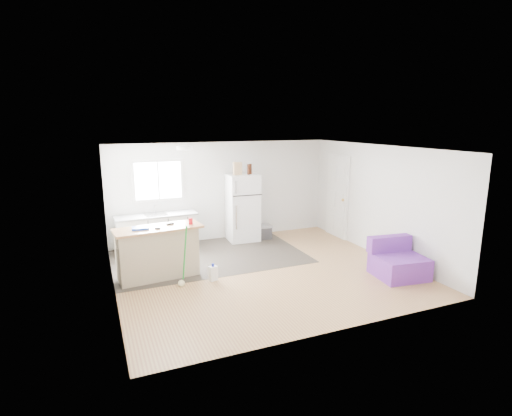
{
  "coord_description": "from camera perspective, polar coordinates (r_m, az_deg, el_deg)",
  "views": [
    {
      "loc": [
        -2.98,
        -6.79,
        2.89
      ],
      "look_at": [
        0.15,
        0.7,
        1.12
      ],
      "focal_mm": 28.0,
      "sensor_mm": 36.0,
      "label": 1
    }
  ],
  "objects": [
    {
      "name": "cooler",
      "position": [
        9.98,
        0.8,
        -3.41
      ],
      "size": [
        0.49,
        0.35,
        0.36
      ],
      "rotation": [
        0.0,
        0.0,
        -0.06
      ],
      "color": "#313134",
      "rests_on": "floor"
    },
    {
      "name": "cleaner_jug",
      "position": [
        7.5,
        -6.15,
        -9.23
      ],
      "size": [
        0.17,
        0.15,
        0.33
      ],
      "rotation": [
        0.0,
        0.0,
        0.3
      ],
      "color": "white",
      "rests_on": "floor"
    },
    {
      "name": "red_cup",
      "position": [
        7.66,
        -9.32,
        -1.86
      ],
      "size": [
        0.1,
        0.1,
        0.12
      ],
      "primitive_type": "cylinder",
      "rotation": [
        0.0,
        0.0,
        -0.29
      ],
      "color": "red",
      "rests_on": "peninsula"
    },
    {
      "name": "mop",
      "position": [
        7.34,
        -10.44,
        -9.13
      ],
      "size": [
        0.21,
        0.32,
        1.12
      ],
      "rotation": [
        0.0,
        0.0,
        0.15
      ],
      "color": "green",
      "rests_on": "floor"
    },
    {
      "name": "bottle_right",
      "position": [
        9.64,
        -0.81,
        5.61
      ],
      "size": [
        0.09,
        0.09,
        0.25
      ],
      "primitive_type": "cylinder",
      "rotation": [
        0.0,
        0.0,
        0.39
      ],
      "color": "#3C190A",
      "rests_on": "refrigerator"
    },
    {
      "name": "blue_tray",
      "position": [
        7.52,
        -16.18,
        -2.78
      ],
      "size": [
        0.32,
        0.25,
        0.04
      ],
      "primitive_type": "cube",
      "rotation": [
        0.0,
        0.0,
        -0.09
      ],
      "color": "#143CBF",
      "rests_on": "peninsula"
    },
    {
      "name": "kitchen_cabinets",
      "position": [
        9.42,
        -13.96,
        -3.28
      ],
      "size": [
        1.84,
        0.63,
        1.08
      ],
      "rotation": [
        0.0,
        0.0,
        0.04
      ],
      "color": "white",
      "rests_on": "floor"
    },
    {
      "name": "window",
      "position": [
        9.48,
        -13.8,
        3.84
      ],
      "size": [
        1.18,
        0.06,
        0.98
      ],
      "color": "white",
      "rests_on": "back_wall"
    },
    {
      "name": "purple_seat",
      "position": [
        8.09,
        19.56,
        -7.37
      ],
      "size": [
        0.97,
        0.93,
        0.72
      ],
      "rotation": [
        0.0,
        0.0,
        -0.12
      ],
      "color": "#6D309D",
      "rests_on": "floor"
    },
    {
      "name": "ceiling_fixture",
      "position": [
        8.2,
        -10.2,
        8.42
      ],
      "size": [
        0.3,
        0.3,
        0.07
      ],
      "primitive_type": "cylinder",
      "color": "white",
      "rests_on": "ceiling"
    },
    {
      "name": "bottle_left",
      "position": [
        9.55,
        -1.07,
        5.54
      ],
      "size": [
        0.09,
        0.09,
        0.25
      ],
      "primitive_type": "cylinder",
      "rotation": [
        0.0,
        0.0,
        -0.32
      ],
      "color": "#3C190A",
      "rests_on": "refrigerator"
    },
    {
      "name": "room",
      "position": [
        7.6,
        1.0,
        -0.54
      ],
      "size": [
        5.51,
        5.01,
        2.41
      ],
      "color": "#945F3E",
      "rests_on": "ground"
    },
    {
      "name": "cardboard_box",
      "position": [
        9.51,
        -2.66,
        5.65
      ],
      "size": [
        0.2,
        0.11,
        0.3
      ],
      "primitive_type": "cube",
      "rotation": [
        0.0,
        0.0,
        -0.04
      ],
      "color": "tan",
      "rests_on": "refrigerator"
    },
    {
      "name": "refrigerator",
      "position": [
        9.76,
        -1.94,
        0.07
      ],
      "size": [
        0.75,
        0.71,
        1.64
      ],
      "rotation": [
        0.0,
        0.0,
        -0.04
      ],
      "color": "white",
      "rests_on": "floor"
    },
    {
      "name": "tool_b",
      "position": [
        7.45,
        -13.88,
        -2.83
      ],
      "size": [
        0.11,
        0.08,
        0.03
      ],
      "primitive_type": "cube",
      "rotation": [
        0.0,
        0.0,
        -0.42
      ],
      "color": "black",
      "rests_on": "peninsula"
    },
    {
      "name": "tool_a",
      "position": [
        7.72,
        -12.18,
        -2.21
      ],
      "size": [
        0.15,
        0.09,
        0.03
      ],
      "primitive_type": "cube",
      "rotation": [
        0.0,
        0.0,
        0.27
      ],
      "color": "black",
      "rests_on": "peninsula"
    },
    {
      "name": "peninsula",
      "position": [
        7.71,
        -13.83,
        -6.16
      ],
      "size": [
        1.64,
        0.77,
        0.98
      ],
      "rotation": [
        0.0,
        0.0,
        0.1
      ],
      "color": "tan",
      "rests_on": "floor"
    },
    {
      "name": "vinyl_zone",
      "position": [
        8.83,
        -6.66,
        -6.85
      ],
      "size": [
        4.05,
        2.5,
        0.0
      ],
      "primitive_type": "cube",
      "color": "#2D2621",
      "rests_on": "floor"
    },
    {
      "name": "interior_door",
      "position": [
        10.27,
        11.52,
        1.56
      ],
      "size": [
        0.11,
        0.92,
        2.1
      ],
      "color": "white",
      "rests_on": "right_wall"
    }
  ]
}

